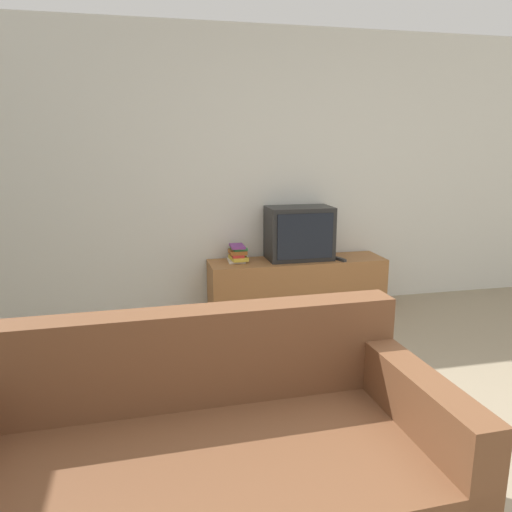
{
  "coord_description": "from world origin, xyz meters",
  "views": [
    {
      "loc": [
        -1.21,
        -1.58,
        1.58
      ],
      "look_at": [
        -0.32,
        2.27,
        0.68
      ],
      "focal_mm": 35.0,
      "sensor_mm": 36.0,
      "label": 1
    }
  ],
  "objects_px": {
    "tv_stand": "(297,286)",
    "book_stack": "(238,254)",
    "remote_on_stand": "(340,259)",
    "couch": "(202,484)",
    "television": "(299,233)"
  },
  "relations": [
    {
      "from": "tv_stand",
      "to": "book_stack",
      "type": "relative_size",
      "value": 7.04
    },
    {
      "from": "book_stack",
      "to": "remote_on_stand",
      "type": "xyz_separation_m",
      "value": [
        0.94,
        -0.16,
        -0.06
      ]
    },
    {
      "from": "tv_stand",
      "to": "couch",
      "type": "relative_size",
      "value": 0.89
    },
    {
      "from": "tv_stand",
      "to": "book_stack",
      "type": "bearing_deg",
      "value": 175.26
    },
    {
      "from": "book_stack",
      "to": "tv_stand",
      "type": "bearing_deg",
      "value": -4.74
    },
    {
      "from": "couch",
      "to": "book_stack",
      "type": "distance_m",
      "value": 2.82
    },
    {
      "from": "couch",
      "to": "book_stack",
      "type": "relative_size",
      "value": 7.92
    },
    {
      "from": "television",
      "to": "book_stack",
      "type": "height_order",
      "value": "television"
    },
    {
      "from": "book_stack",
      "to": "couch",
      "type": "bearing_deg",
      "value": -103.72
    },
    {
      "from": "television",
      "to": "remote_on_stand",
      "type": "distance_m",
      "value": 0.45
    },
    {
      "from": "tv_stand",
      "to": "couch",
      "type": "distance_m",
      "value": 2.95
    },
    {
      "from": "tv_stand",
      "to": "remote_on_stand",
      "type": "bearing_deg",
      "value": -17.27
    },
    {
      "from": "tv_stand",
      "to": "couch",
      "type": "bearing_deg",
      "value": -114.65
    },
    {
      "from": "couch",
      "to": "remote_on_stand",
      "type": "bearing_deg",
      "value": 56.7
    },
    {
      "from": "television",
      "to": "book_stack",
      "type": "bearing_deg",
      "value": 178.68
    }
  ]
}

